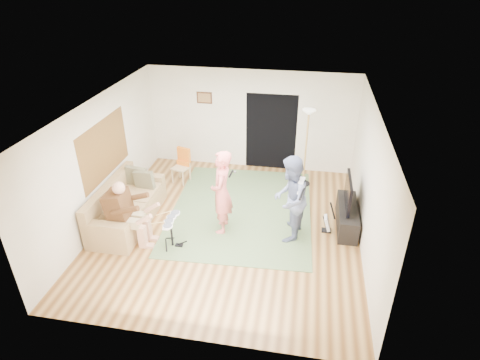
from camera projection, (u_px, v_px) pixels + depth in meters
name	position (u px, v px, depth m)	size (l,w,h in m)	color
floor	(229.00, 227.00, 8.72)	(6.00, 6.00, 0.00)	brown
walls	(228.00, 172.00, 8.07)	(5.50, 6.00, 2.70)	silver
ceiling	(227.00, 107.00, 7.42)	(6.00, 6.00, 0.00)	white
window_blinds	(104.00, 149.00, 8.57)	(2.05, 2.05, 0.00)	brown
doorway	(271.00, 132.00, 10.71)	(2.10, 2.10, 0.00)	black
picture_frame	(204.00, 98.00, 10.57)	(0.42, 0.03, 0.32)	#3F2314
area_rug	(242.00, 209.00, 9.31)	(3.15, 3.93, 0.02)	#4F683F
sofa	(124.00, 210.00, 8.76)	(0.93, 2.26, 0.92)	#9F7E4F
drummer	(129.00, 219.00, 8.02)	(0.89, 0.50, 1.37)	#4C2D15
drum_kit	(172.00, 234.00, 8.01)	(0.37, 0.66, 0.68)	black
singer	(222.00, 192.00, 8.20)	(0.67, 0.44, 1.83)	#DD6360
microphone	(231.00, 174.00, 7.95)	(0.06, 0.06, 0.24)	black
guitarist	(290.00, 199.00, 7.98)	(0.89, 0.69, 1.83)	slate
guitar_held	(301.00, 186.00, 7.79)	(0.12, 0.60, 0.26)	white
guitar_spare	(327.00, 223.00, 8.49)	(0.26, 0.23, 0.72)	black
torchiere_lamp	(307.00, 135.00, 9.71)	(0.36, 0.36, 2.00)	black
dining_chair	(181.00, 170.00, 10.36)	(0.48, 0.50, 0.90)	tan
tv_cabinet	(347.00, 216.00, 8.63)	(0.40, 1.40, 0.50)	black
television	(348.00, 192.00, 8.35)	(0.06, 1.00, 0.63)	black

